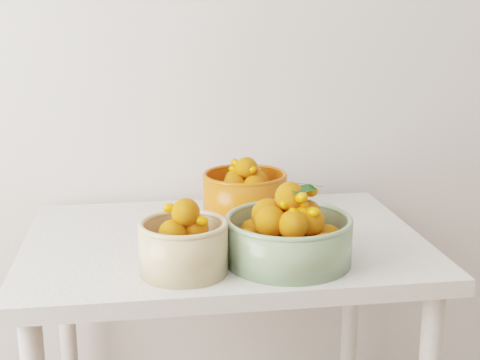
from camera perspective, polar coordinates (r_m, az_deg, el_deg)
The scene contains 4 objects.
table at distance 1.74m, azimuth -1.34°, elevation -7.89°, with size 1.00×0.70×0.75m.
bowl_cream at distance 1.47m, azimuth -4.83°, elevation -5.55°, with size 0.24×0.24×0.17m.
bowl_green at distance 1.53m, azimuth 4.14°, elevation -4.67°, with size 0.31×0.31×0.19m.
bowl_orange at distance 1.84m, azimuth 0.42°, elevation -1.16°, with size 0.30×0.30×0.17m.
Camera 1 is at (-0.47, 0.01, 1.32)m, focal length 50.00 mm.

